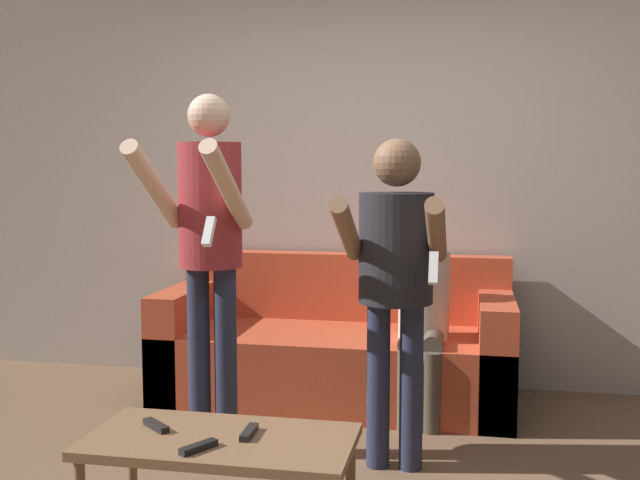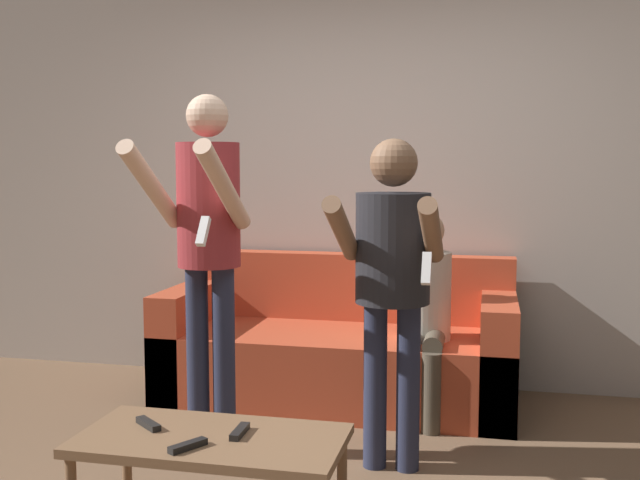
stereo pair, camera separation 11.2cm
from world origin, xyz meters
The scene contains 9 objects.
wall_back centered at (0.00, 2.01, 1.35)m, with size 6.40×0.06×2.70m.
couch centered at (-0.21, 1.55, 0.29)m, with size 2.09×0.87×0.86m.
person_standing_left centered at (-0.66, 0.57, 1.10)m, with size 0.42×0.71×1.76m.
person_standing_right centered at (0.24, 0.57, 0.97)m, with size 0.46×0.68×1.55m.
person_seated centered at (0.32, 1.35, 0.63)m, with size 0.29×0.52×1.16m.
coffee_table centered at (-0.33, -0.28, 0.38)m, with size 0.99×0.50×0.42m.
remote_near centered at (-0.36, -0.42, 0.43)m, with size 0.11×0.15×0.02m.
remote_mid centered at (-0.22, -0.24, 0.43)m, with size 0.04×0.15×0.02m.
remote_far centered at (-0.60, -0.24, 0.43)m, with size 0.14×0.12×0.02m.
Camera 1 is at (0.55, -2.84, 1.42)m, focal length 42.00 mm.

